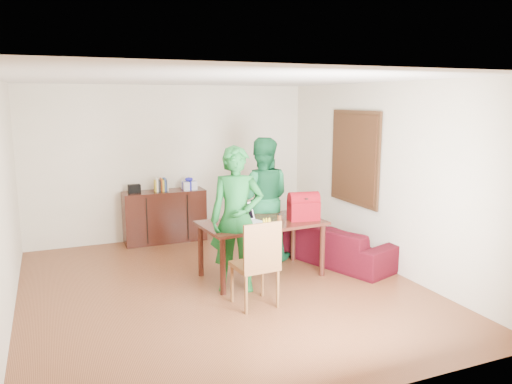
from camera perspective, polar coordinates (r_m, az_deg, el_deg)
name	(u,v)px	position (r m, az deg, el deg)	size (l,w,h in m)	color
room	(219,189)	(6.48, -4.27, 0.30)	(5.20, 5.70, 2.90)	#4D2413
table	(262,229)	(6.96, 0.64, -4.19)	(1.75, 1.07, 0.79)	black
chair	(255,281)	(6.08, -0.09, -10.10)	(0.52, 0.50, 1.07)	brown
person_near	(237,219)	(6.41, -2.22, -3.13)	(0.69, 0.45, 1.88)	#135821
person_far	(262,199)	(7.69, 0.67, -0.77)	(0.92, 0.72, 1.89)	#155F33
laptop	(251,221)	(6.79, -0.57, -3.28)	(0.43, 0.37, 0.26)	white
bananas	(267,227)	(6.54, 1.23, -4.00)	(0.15, 0.09, 0.06)	gold
bottle	(279,220)	(6.67, 2.68, -3.21)	(0.06, 0.06, 0.17)	#603216
red_bag	(303,209)	(7.03, 5.45, -1.93)	(0.42, 0.24, 0.31)	maroon
sofa	(334,243)	(7.78, 8.86, -5.73)	(2.01, 0.78, 0.59)	#390A07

